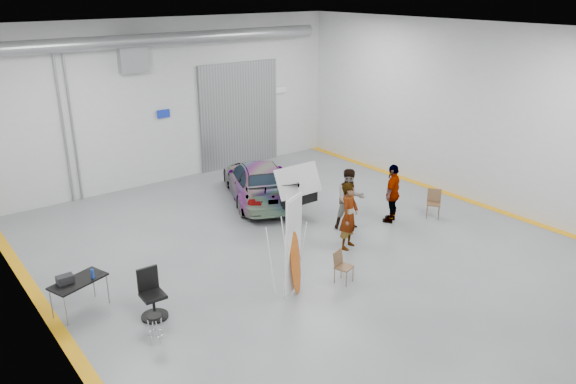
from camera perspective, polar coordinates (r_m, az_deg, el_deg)
ground at (r=16.01m, az=2.22°, el=-5.92°), size 16.00×16.00×0.00m
room_shell at (r=16.53m, az=-1.90°, el=9.89°), size 14.02×16.18×6.01m
sedan_car at (r=19.42m, az=-3.02°, el=1.14°), size 3.65×5.16×1.39m
person_a at (r=15.85m, az=6.22°, el=-2.41°), size 0.84×0.71×1.96m
person_b at (r=17.13m, az=6.31°, el=-0.72°), size 1.15×1.05×1.90m
person_c at (r=17.83m, az=10.58°, el=-0.11°), size 1.18×0.89×1.89m
surfboard_display at (r=13.34m, az=0.41°, el=-6.37°), size 0.71×0.42×2.68m
folding_chair_near at (r=14.34m, az=5.66°, el=-8.18°), size 0.50×0.52×0.84m
folding_chair_far at (r=18.66m, az=14.49°, el=-1.67°), size 0.59×0.69×0.90m
shop_stool at (r=12.41m, az=-13.33°, el=-13.35°), size 0.33×0.33×0.64m
work_table at (r=13.71m, az=-20.84°, el=-8.48°), size 1.38×0.99×1.02m
office_chair at (r=13.16m, az=-13.67°, el=-10.30°), size 0.61×0.61×1.15m
trunk_lid at (r=17.55m, az=0.90°, el=1.50°), size 1.62×0.98×0.04m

